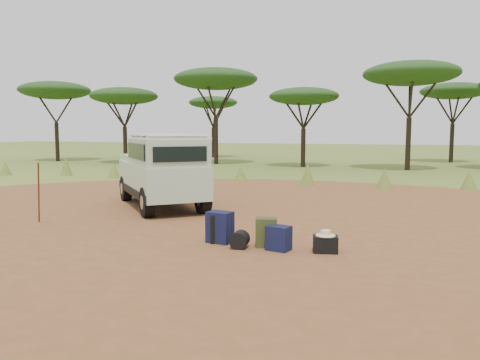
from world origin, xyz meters
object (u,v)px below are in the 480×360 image
(walking_staff, at_px, (39,193))
(hard_case, at_px, (325,244))
(backpack_black, at_px, (220,229))
(backpack_olive, at_px, (266,233))
(backpack_navy, at_px, (220,227))
(duffel_navy, at_px, (279,238))
(safari_vehicle, at_px, (162,172))

(walking_staff, relative_size, hard_case, 3.61)
(walking_staff, height_order, backpack_black, walking_staff)
(walking_staff, bearing_deg, backpack_olive, -49.60)
(backpack_black, height_order, backpack_navy, backpack_navy)
(duffel_navy, xyz_separation_m, hard_case, (0.83, 0.13, -0.08))
(safari_vehicle, relative_size, hard_case, 9.93)
(backpack_navy, bearing_deg, hard_case, 7.76)
(backpack_navy, bearing_deg, walking_staff, -174.15)
(backpack_black, xyz_separation_m, hard_case, (2.08, -0.11, -0.13))
(backpack_black, distance_m, backpack_olive, 0.96)
(backpack_black, bearing_deg, hard_case, -33.90)
(backpack_black, bearing_deg, backpack_navy, -99.02)
(backpack_navy, distance_m, hard_case, 2.08)
(duffel_navy, bearing_deg, walking_staff, -172.35)
(backpack_navy, bearing_deg, safari_vehicle, 141.93)
(backpack_olive, relative_size, duffel_navy, 1.21)
(duffel_navy, bearing_deg, hard_case, 22.05)
(backpack_olive, relative_size, hard_case, 1.27)
(hard_case, bearing_deg, safari_vehicle, 133.67)
(walking_staff, height_order, backpack_olive, walking_staff)
(safari_vehicle, height_order, backpack_navy, safari_vehicle)
(backpack_black, height_order, hard_case, backpack_black)
(safari_vehicle, distance_m, backpack_navy, 4.72)
(duffel_navy, distance_m, hard_case, 0.85)
(backpack_black, distance_m, backpack_navy, 0.04)
(backpack_navy, bearing_deg, backpack_black, 121.96)
(safari_vehicle, xyz_separation_m, backpack_navy, (3.11, -3.49, -0.71))
(walking_staff, xyz_separation_m, backpack_olive, (5.62, -0.39, -0.46))
(walking_staff, bearing_deg, hard_case, -49.44)
(safari_vehicle, relative_size, backpack_black, 7.73)
(backpack_black, height_order, backpack_olive, backpack_black)
(backpack_black, relative_size, backpack_olive, 1.01)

